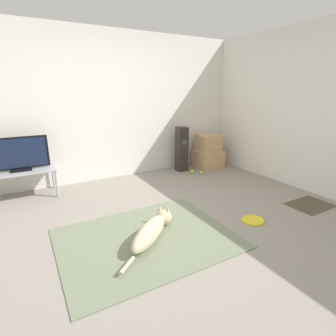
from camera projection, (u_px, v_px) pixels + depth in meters
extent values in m
plane|color=gray|center=(162.00, 226.00, 3.16)|extent=(12.00, 12.00, 0.00)
cube|color=silver|center=(104.00, 107.00, 4.54)|extent=(8.00, 0.06, 2.55)
cube|color=silver|center=(311.00, 110.00, 4.02)|extent=(0.06, 8.00, 2.55)
cube|color=slate|center=(147.00, 238.00, 2.89)|extent=(1.85, 1.45, 0.01)
ellipsoid|color=beige|center=(149.00, 233.00, 2.77)|extent=(0.68, 0.61, 0.22)
sphere|color=beige|center=(164.00, 217.00, 3.14)|extent=(0.19, 0.19, 0.19)
cone|color=beige|center=(160.00, 209.00, 3.13)|extent=(0.06, 0.06, 0.08)
cone|color=beige|center=(168.00, 210.00, 3.10)|extent=(0.06, 0.06, 0.08)
cylinder|color=beige|center=(127.00, 265.00, 2.36)|extent=(0.20, 0.18, 0.04)
cylinder|color=yellow|center=(253.00, 220.00, 3.27)|extent=(0.27, 0.27, 0.02)
torus|color=yellow|center=(253.00, 220.00, 3.27)|extent=(0.27, 0.27, 0.02)
cube|color=tan|center=(208.00, 159.00, 5.48)|extent=(0.53, 0.48, 0.37)
cube|color=tan|center=(208.00, 143.00, 5.38)|extent=(0.43, 0.39, 0.32)
cube|color=#2D2823|center=(182.00, 149.00, 5.19)|extent=(0.20, 0.20, 0.88)
cylinder|color=#4C4C51|center=(185.00, 142.00, 5.06)|extent=(0.11, 0.00, 0.11)
cube|color=#A8A8AD|center=(22.00, 171.00, 3.86)|extent=(0.92, 0.49, 0.02)
cylinder|color=#A8A8AD|center=(57.00, 184.00, 3.95)|extent=(0.04, 0.04, 0.41)
cylinder|color=#A8A8AD|center=(53.00, 176.00, 4.31)|extent=(0.04, 0.04, 0.41)
cube|color=black|center=(21.00, 169.00, 3.86)|extent=(0.28, 0.20, 0.03)
cube|color=black|center=(19.00, 153.00, 3.79)|extent=(0.80, 0.04, 0.47)
cube|color=#141E38|center=(19.00, 153.00, 3.78)|extent=(0.74, 0.01, 0.42)
sphere|color=#C6E033|center=(201.00, 173.00, 5.05)|extent=(0.07, 0.07, 0.07)
sphere|color=#C6E033|center=(192.00, 172.00, 5.13)|extent=(0.07, 0.07, 0.07)
cube|color=#4C4233|center=(310.00, 205.00, 3.72)|extent=(0.61, 0.45, 0.01)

